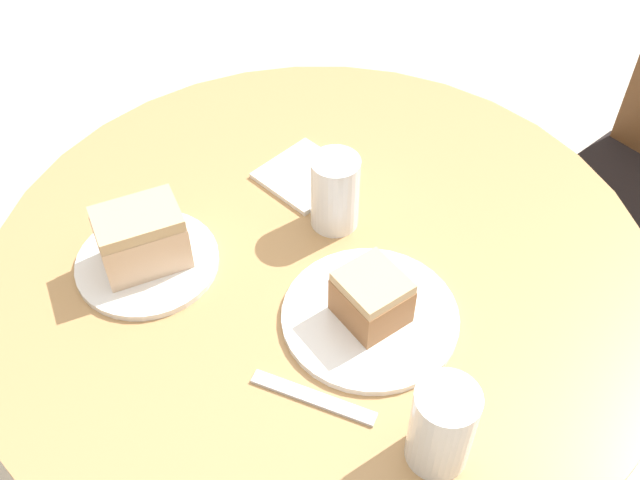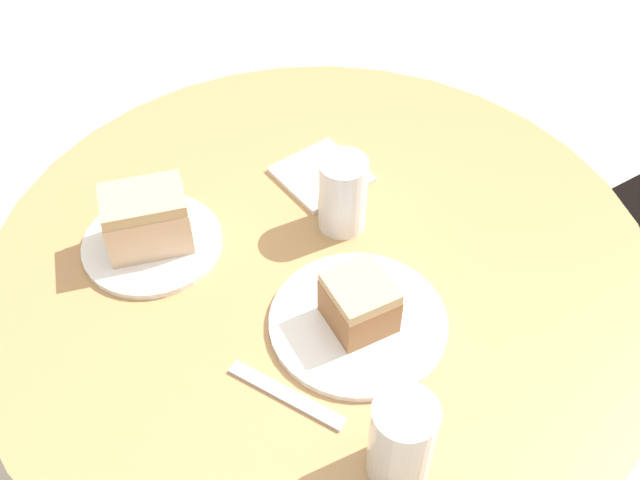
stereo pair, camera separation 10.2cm
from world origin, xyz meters
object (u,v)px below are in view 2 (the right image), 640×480
(plate_far, at_px, (152,243))
(cake_slice_near, at_px, (359,303))
(glass_lemonade, at_px, (401,443))
(plate_near, at_px, (358,322))
(cake_slice_far, at_px, (146,219))
(glass_water, at_px, (343,197))

(plate_far, distance_m, cake_slice_near, 0.32)
(plate_far, distance_m, glass_lemonade, 0.47)
(cake_slice_near, xyz_separation_m, glass_lemonade, (0.19, -0.07, 0.01))
(plate_far, height_order, glass_lemonade, glass_lemonade)
(plate_near, distance_m, glass_lemonade, 0.21)
(cake_slice_far, xyz_separation_m, glass_water, (0.10, 0.26, -0.00))
(cake_slice_far, bearing_deg, plate_near, 33.45)
(cake_slice_far, relative_size, glass_lemonade, 1.08)
(cake_slice_near, relative_size, glass_water, 0.74)
(plate_far, relative_size, glass_water, 1.69)
(glass_water, bearing_deg, plate_near, -25.50)
(plate_far, xyz_separation_m, glass_lemonade, (0.45, 0.11, 0.05))
(plate_near, relative_size, glass_lemonade, 1.92)
(plate_near, bearing_deg, glass_lemonade, -20.09)
(cake_slice_far, bearing_deg, cake_slice_near, 33.45)
(plate_far, bearing_deg, cake_slice_far, -90.00)
(cake_slice_far, distance_m, glass_water, 0.27)
(plate_near, relative_size, plate_far, 1.17)
(cake_slice_near, height_order, glass_lemonade, glass_lemonade)
(cake_slice_far, distance_m, glass_lemonade, 0.47)
(plate_far, xyz_separation_m, cake_slice_near, (0.27, 0.18, 0.04))
(cake_slice_near, relative_size, cake_slice_far, 0.66)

